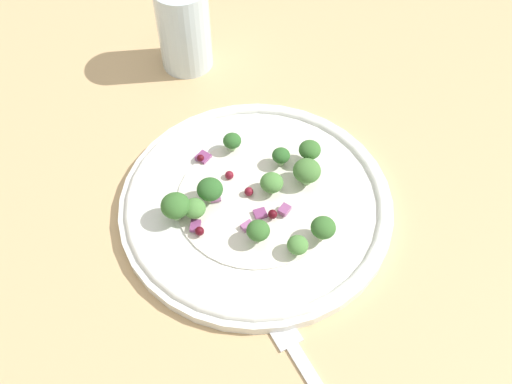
{
  "coord_description": "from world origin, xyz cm",
  "views": [
    {
      "loc": [
        35.77,
        -7.66,
        50.25
      ],
      "look_at": [
        0.8,
        -1.22,
        2.7
      ],
      "focal_mm": 40.65,
      "sensor_mm": 36.0,
      "label": 1
    }
  ],
  "objects_px": {
    "broccoli_floret_1": "(307,171)",
    "broccoli_floret_2": "(298,245)",
    "water_glass": "(184,28)",
    "broccoli_floret_0": "(232,141)",
    "plate": "(256,202)"
  },
  "relations": [
    {
      "from": "plate",
      "to": "water_glass",
      "type": "relative_size",
      "value": 2.63
    },
    {
      "from": "broccoli_floret_0",
      "to": "water_glass",
      "type": "relative_size",
      "value": 0.19
    },
    {
      "from": "broccoli_floret_2",
      "to": "broccoli_floret_0",
      "type": "bearing_deg",
      "value": -163.88
    },
    {
      "from": "broccoli_floret_2",
      "to": "water_glass",
      "type": "xyz_separation_m",
      "value": [
        -0.31,
        -0.07,
        0.03
      ]
    },
    {
      "from": "broccoli_floret_0",
      "to": "water_glass",
      "type": "bearing_deg",
      "value": -169.44
    },
    {
      "from": "broccoli_floret_0",
      "to": "water_glass",
      "type": "height_order",
      "value": "water_glass"
    },
    {
      "from": "broccoli_floret_1",
      "to": "broccoli_floret_2",
      "type": "distance_m",
      "value": 0.09
    },
    {
      "from": "broccoli_floret_0",
      "to": "broccoli_floret_2",
      "type": "relative_size",
      "value": 0.97
    },
    {
      "from": "broccoli_floret_0",
      "to": "broccoli_floret_1",
      "type": "distance_m",
      "value": 0.09
    },
    {
      "from": "plate",
      "to": "water_glass",
      "type": "distance_m",
      "value": 0.25
    },
    {
      "from": "plate",
      "to": "water_glass",
      "type": "bearing_deg",
      "value": -169.5
    },
    {
      "from": "broccoli_floret_1",
      "to": "broccoli_floret_2",
      "type": "relative_size",
      "value": 1.41
    },
    {
      "from": "plate",
      "to": "broccoli_floret_2",
      "type": "relative_size",
      "value": 13.58
    },
    {
      "from": "broccoli_floret_0",
      "to": "broccoli_floret_2",
      "type": "xyz_separation_m",
      "value": [
        0.14,
        0.04,
        -0.0
      ]
    },
    {
      "from": "water_glass",
      "to": "broccoli_floret_2",
      "type": "bearing_deg",
      "value": 13.12
    }
  ]
}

